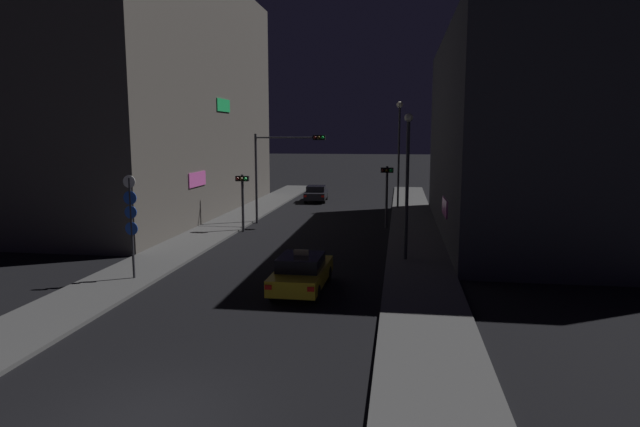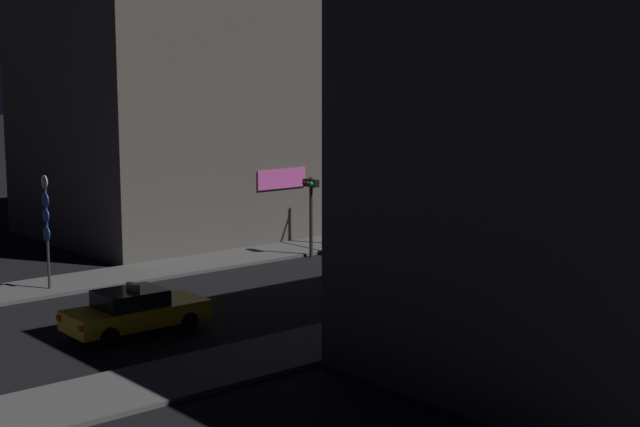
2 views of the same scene
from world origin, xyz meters
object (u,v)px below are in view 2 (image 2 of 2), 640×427
traffic_light_left_kerb (311,200)px  traffic_light_right_kerb (509,210)px  traffic_light_overhead (392,158)px  street_lamp_near_block (352,197)px  taxi (135,311)px  far_car (563,212)px  sign_pole_left (46,222)px

traffic_light_left_kerb → traffic_light_right_kerb: bearing=17.0°
traffic_light_overhead → traffic_light_left_kerb: 4.06m
traffic_light_right_kerb → street_lamp_near_block: (1.15, -9.22, 1.41)m
taxi → traffic_light_overhead: traffic_light_overhead is taller
taxi → traffic_light_overhead: bearing=105.2°
taxi → traffic_light_right_kerb: (2.85, 14.61, 2.08)m
traffic_light_overhead → traffic_light_right_kerb: (6.98, -0.58, -1.48)m
traffic_light_left_kerb → street_lamp_near_block: (9.83, -6.56, 1.68)m
taxi → street_lamp_near_block: (3.99, 5.40, 3.49)m
street_lamp_near_block → far_car: bearing=109.2°
taxi → sign_pole_left: sign_pole_left is taller
traffic_light_overhead → traffic_light_right_kerb: traffic_light_overhead is taller
taxi → traffic_light_overhead: size_ratio=0.75×
taxi → traffic_light_left_kerb: size_ratio=1.27×
traffic_light_left_kerb → far_car: bearing=82.0°
traffic_light_overhead → taxi: bearing=-74.8°
traffic_light_overhead → far_car: bearing=87.8°
far_car → traffic_light_right_kerb: (6.52, -12.84, 2.08)m
far_car → taxi: bearing=-82.4°
far_car → sign_pole_left: (-3.39, -27.08, 1.88)m
traffic_light_right_kerb → sign_pole_left: 17.35m
far_car → traffic_light_right_kerb: traffic_light_right_kerb is taller
traffic_light_overhead → sign_pole_left: size_ratio=1.42×
sign_pole_left → street_lamp_near_block: 12.25m
street_lamp_near_block → traffic_light_left_kerb: bearing=146.3°
traffic_light_overhead → street_lamp_near_block: (8.13, -9.80, -0.07)m
taxi → traffic_light_left_kerb: 13.43m
traffic_light_left_kerb → sign_pole_left: (-1.22, -11.58, 0.07)m
far_car → traffic_light_overhead: bearing=-92.2°
far_car → traffic_light_right_kerb: 14.55m
traffic_light_left_kerb → traffic_light_right_kerb: 9.09m
far_car → traffic_light_overhead: traffic_light_overhead is taller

